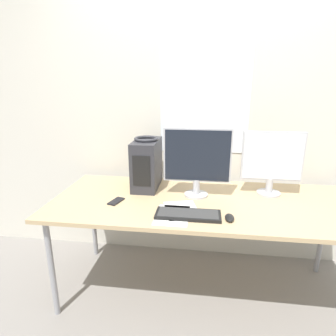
{
  "coord_description": "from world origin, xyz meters",
  "views": [
    {
      "loc": [
        -0.01,
        -1.43,
        1.57
      ],
      "look_at": [
        -0.25,
        0.45,
        1.0
      ],
      "focal_mm": 30.0,
      "sensor_mm": 36.0,
      "label": 1
    }
  ],
  "objects_px": {
    "pc_tower": "(147,164)",
    "cell_phone": "(116,201)",
    "monitor_main": "(197,160)",
    "monitor_right_near": "(272,161)",
    "headphones": "(146,139)",
    "mouse": "(230,218)",
    "keyboard": "(188,214)"
  },
  "relations": [
    {
      "from": "pc_tower",
      "to": "monitor_right_near",
      "type": "distance_m",
      "value": 0.95
    },
    {
      "from": "monitor_right_near",
      "to": "pc_tower",
      "type": "bearing_deg",
      "value": 177.56
    },
    {
      "from": "headphones",
      "to": "monitor_main",
      "type": "height_order",
      "value": "monitor_main"
    },
    {
      "from": "headphones",
      "to": "mouse",
      "type": "relative_size",
      "value": 1.78
    },
    {
      "from": "pc_tower",
      "to": "headphones",
      "type": "relative_size",
      "value": 2.03
    },
    {
      "from": "headphones",
      "to": "keyboard",
      "type": "height_order",
      "value": "headphones"
    },
    {
      "from": "keyboard",
      "to": "mouse",
      "type": "distance_m",
      "value": 0.26
    },
    {
      "from": "monitor_right_near",
      "to": "mouse",
      "type": "relative_size",
      "value": 4.47
    },
    {
      "from": "cell_phone",
      "to": "mouse",
      "type": "bearing_deg",
      "value": 3.48
    },
    {
      "from": "keyboard",
      "to": "mouse",
      "type": "height_order",
      "value": "mouse"
    },
    {
      "from": "pc_tower",
      "to": "cell_phone",
      "type": "distance_m",
      "value": 0.41
    },
    {
      "from": "headphones",
      "to": "cell_phone",
      "type": "bearing_deg",
      "value": -115.02
    },
    {
      "from": "monitor_right_near",
      "to": "keyboard",
      "type": "relative_size",
      "value": 1.16
    },
    {
      "from": "pc_tower",
      "to": "keyboard",
      "type": "distance_m",
      "value": 0.64
    },
    {
      "from": "mouse",
      "to": "keyboard",
      "type": "bearing_deg",
      "value": 176.92
    },
    {
      "from": "mouse",
      "to": "monitor_main",
      "type": "bearing_deg",
      "value": 121.09
    },
    {
      "from": "monitor_right_near",
      "to": "cell_phone",
      "type": "height_order",
      "value": "monitor_right_near"
    },
    {
      "from": "pc_tower",
      "to": "cell_phone",
      "type": "bearing_deg",
      "value": -115.07
    },
    {
      "from": "pc_tower",
      "to": "cell_phone",
      "type": "xyz_separation_m",
      "value": [
        -0.16,
        -0.33,
        -0.19
      ]
    },
    {
      "from": "headphones",
      "to": "keyboard",
      "type": "xyz_separation_m",
      "value": [
        0.36,
        -0.49,
        -0.38
      ]
    },
    {
      "from": "pc_tower",
      "to": "mouse",
      "type": "height_order",
      "value": "pc_tower"
    },
    {
      "from": "monitor_main",
      "to": "mouse",
      "type": "xyz_separation_m",
      "value": [
        0.22,
        -0.36,
        -0.27
      ]
    },
    {
      "from": "monitor_main",
      "to": "keyboard",
      "type": "relative_size",
      "value": 1.23
    },
    {
      "from": "headphones",
      "to": "monitor_main",
      "type": "bearing_deg",
      "value": -19.66
    },
    {
      "from": "pc_tower",
      "to": "monitor_right_near",
      "type": "height_order",
      "value": "monitor_right_near"
    },
    {
      "from": "monitor_main",
      "to": "mouse",
      "type": "bearing_deg",
      "value": -58.91
    },
    {
      "from": "monitor_right_near",
      "to": "cell_phone",
      "type": "bearing_deg",
      "value": -165.03
    },
    {
      "from": "pc_tower",
      "to": "mouse",
      "type": "relative_size",
      "value": 3.62
    },
    {
      "from": "pc_tower",
      "to": "monitor_main",
      "type": "relative_size",
      "value": 0.76
    },
    {
      "from": "monitor_main",
      "to": "cell_phone",
      "type": "xyz_separation_m",
      "value": [
        -0.56,
        -0.19,
        -0.27
      ]
    },
    {
      "from": "keyboard",
      "to": "pc_tower",
      "type": "bearing_deg",
      "value": 126.53
    },
    {
      "from": "monitor_right_near",
      "to": "cell_phone",
      "type": "distance_m",
      "value": 1.17
    }
  ]
}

